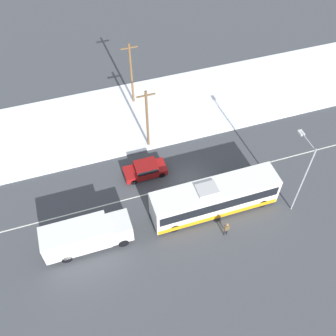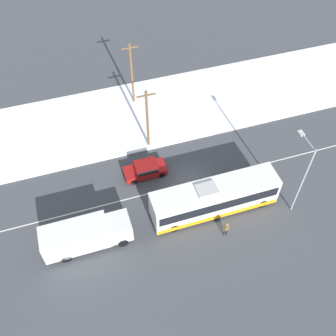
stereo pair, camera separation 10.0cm
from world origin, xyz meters
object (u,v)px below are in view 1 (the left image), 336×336
(city_bus, at_px, (215,198))
(utility_pole_snowlot, at_px, (131,73))
(streetlamp, at_px, (303,170))
(box_truck, at_px, (85,235))
(sedan_car, at_px, (145,169))
(utility_pole_roadside, at_px, (147,119))
(pedestrian_at_stop, at_px, (227,228))

(city_bus, xyz_separation_m, utility_pole_snowlot, (-3.11, 16.70, 2.35))
(city_bus, bearing_deg, streetlamp, -14.88)
(box_truck, xyz_separation_m, utility_pole_snowlot, (8.52, 16.85, 2.46))
(sedan_car, relative_size, streetlamp, 0.51)
(utility_pole_roadside, xyz_separation_m, utility_pole_snowlot, (0.28, 7.17, 0.27))
(utility_pole_roadside, height_order, utility_pole_snowlot, utility_pole_snowlot)
(utility_pole_roadside, distance_m, utility_pole_snowlot, 7.18)
(box_truck, height_order, sedan_car, box_truck)
(city_bus, relative_size, pedestrian_at_stop, 6.59)
(sedan_car, distance_m, utility_pole_roadside, 4.95)
(pedestrian_at_stop, distance_m, streetlamp, 7.96)
(pedestrian_at_stop, xyz_separation_m, streetlamp, (6.83, 1.06, 3.95))
(city_bus, xyz_separation_m, utility_pole_roadside, (-3.40, 9.53, 2.09))
(streetlamp, xyz_separation_m, utility_pole_snowlot, (-9.93, 18.51, -0.99))
(box_truck, xyz_separation_m, pedestrian_at_stop, (11.63, -2.72, -0.50))
(streetlamp, distance_m, utility_pole_roadside, 15.31)
(box_truck, height_order, streetlamp, streetlamp)
(box_truck, height_order, pedestrian_at_stop, box_truck)
(utility_pole_snowlot, bearing_deg, box_truck, -116.83)
(box_truck, distance_m, sedan_car, 9.12)
(city_bus, distance_m, box_truck, 11.64)
(city_bus, xyz_separation_m, pedestrian_at_stop, (-0.01, -2.87, -0.60))
(sedan_car, distance_m, pedestrian_at_stop, 9.90)
(streetlamp, height_order, utility_pole_snowlot, streetlamp)
(streetlamp, bearing_deg, utility_pole_snowlot, 118.21)
(pedestrian_at_stop, height_order, streetlamp, streetlamp)
(city_bus, distance_m, sedan_car, 7.57)
(utility_pole_roadside, bearing_deg, streetlamp, -47.99)
(sedan_car, xyz_separation_m, pedestrian_at_stop, (4.76, -8.68, 0.27))
(sedan_car, relative_size, pedestrian_at_stop, 2.37)
(box_truck, height_order, utility_pole_roadside, utility_pole_roadside)
(streetlamp, relative_size, utility_pole_snowlot, 1.05)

